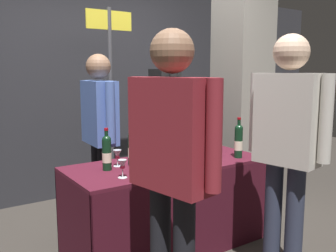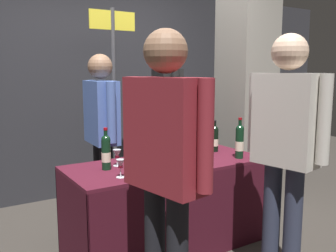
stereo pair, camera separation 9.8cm
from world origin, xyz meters
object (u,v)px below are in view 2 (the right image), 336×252
Objects in this scene: flower_vase at (142,153)px; display_bottle_0 at (167,147)px; booth_signpost at (114,86)px; vendor_presenter at (102,125)px; tasting_table at (168,188)px; wine_glass_mid at (117,155)px; concrete_pillar at (247,53)px; wine_glass_near_vendor at (120,165)px; featured_wine_bottle at (165,143)px; taster_foreground_right at (166,155)px.

display_bottle_0 is at bearing 14.92° from flower_vase.
vendor_presenter is at bearing -126.38° from booth_signpost.
wine_glass_mid is (-0.41, 0.11, 0.31)m from tasting_table.
vendor_presenter is (-0.26, 0.72, 0.11)m from display_bottle_0.
concrete_pillar is 8.40× the size of flower_vase.
display_bottle_0 is 0.50m from wine_glass_near_vendor.
flower_vase reaches higher than featured_wine_bottle.
wine_glass_near_vendor is 0.23m from flower_vase.
flower_vase is at bearing -156.83° from concrete_pillar.
concrete_pillar is at bearing 24.50° from display_bottle_0.
booth_signpost is (0.44, 1.01, 0.49)m from wine_glass_mid.
taster_foreground_right is at bearing -99.15° from wine_glass_mid.
featured_wine_bottle is at bearing -88.27° from booth_signpost.
wine_glass_near_vendor is 0.06× the size of booth_signpost.
taster_foreground_right reaches higher than featured_wine_bottle.
wine_glass_mid is (-0.46, -0.04, -0.04)m from featured_wine_bottle.
booth_signpost is (0.55, 1.32, 0.49)m from wine_glass_near_vendor.
tasting_table is at bearing 21.15° from flower_vase.
display_bottle_0 is at bearing -42.38° from taster_foreground_right.
wine_glass_mid is at bearing 164.97° from tasting_table.
wine_glass_mid is 0.08× the size of vendor_presenter.
concrete_pillar reaches higher than tasting_table.
display_bottle_0 is at bearing -130.97° from tasting_table.
featured_wine_bottle is at bearing 37.25° from vendor_presenter.
concrete_pillar is at bearing 23.17° from flower_vase.
booth_signpost reaches higher than featured_wine_bottle.
flower_vase is at bearing -29.06° from taster_foreground_right.
flower_vase is at bearing -65.55° from wine_glass_mid.
concrete_pillar is at bearing 19.42° from featured_wine_bottle.
taster_foreground_right reaches higher than flower_vase.
featured_wine_bottle is 0.15× the size of booth_signpost.
vendor_presenter is (-1.77, 0.03, -0.70)m from concrete_pillar.
tasting_table is 12.73× the size of wine_glass_near_vendor.
booth_signpost reaches higher than wine_glass_mid.
taster_foreground_right is at bearing -109.09° from flower_vase.
taster_foreground_right is (-0.26, -0.75, 0.16)m from flower_vase.
tasting_table is 0.37m from display_bottle_0.
taster_foreground_right is at bearing -6.64° from vendor_presenter.
flower_vase is (-0.36, -0.26, 0.01)m from featured_wine_bottle.
vendor_presenter is at bearing 75.83° from wine_glass_near_vendor.
wine_glass_near_vendor is 0.99× the size of wine_glass_mid.
flower_vase reaches higher than wine_glass_near_vendor.
tasting_table is 4.15× the size of flower_vase.
featured_wine_bottle is at bearing 67.59° from tasting_table.
featured_wine_bottle is (0.06, 0.14, 0.35)m from tasting_table.
concrete_pillar reaches higher than taster_foreground_right.
concrete_pillar reaches higher than wine_glass_mid.
vendor_presenter is at bearing 124.17° from featured_wine_bottle.
booth_signpost is at bearing 146.69° from vendor_presenter.
vendor_presenter reaches higher than featured_wine_bottle.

